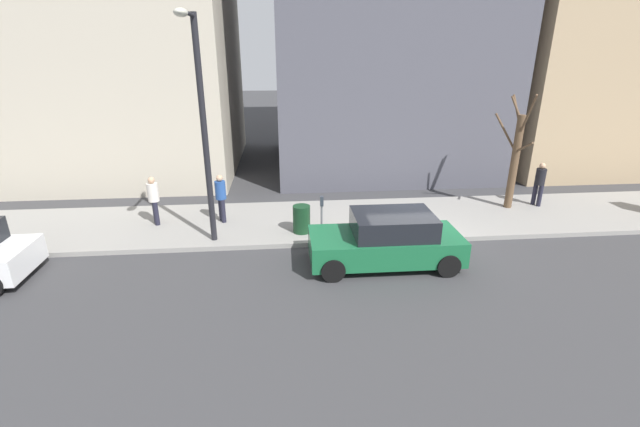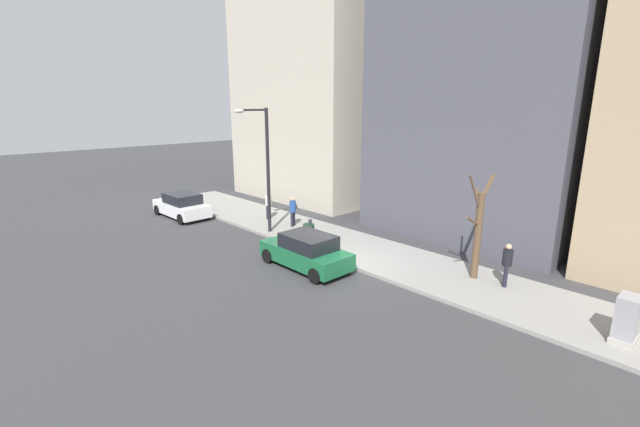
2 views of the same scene
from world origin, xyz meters
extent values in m
plane|color=#38383A|center=(0.00, 0.00, 0.00)|extent=(120.00, 120.00, 0.00)
cube|color=gray|center=(2.00, 0.00, 0.07)|extent=(4.00, 36.00, 0.15)
cube|color=#196038|center=(-1.29, 1.21, 0.57)|extent=(1.83, 4.21, 0.70)
cube|color=black|center=(-1.29, 1.01, 1.22)|extent=(1.61, 2.21, 0.60)
cylinder|color=black|center=(-2.13, 2.76, 0.32)|extent=(0.22, 0.64, 0.64)
cylinder|color=black|center=(-0.43, 2.75, 0.32)|extent=(0.22, 0.64, 0.64)
cylinder|color=black|center=(-2.15, -0.34, 0.32)|extent=(0.22, 0.64, 0.64)
cylinder|color=black|center=(-0.45, -0.35, 0.32)|extent=(0.22, 0.64, 0.64)
cylinder|color=black|center=(-0.40, 11.25, 0.32)|extent=(0.23, 0.64, 0.64)
cylinder|color=slate|center=(0.45, 2.81, 0.68)|extent=(0.07, 0.07, 1.05)
cube|color=#2D333D|center=(0.45, 2.81, 1.35)|extent=(0.14, 0.10, 0.30)
cylinder|color=black|center=(0.55, 6.19, 3.40)|extent=(0.18, 0.18, 6.50)
cylinder|color=black|center=(-0.25, 6.19, 6.55)|extent=(1.60, 0.10, 0.10)
ellipsoid|color=beige|center=(-1.05, 6.19, 6.50)|extent=(0.56, 0.32, 0.20)
cylinder|color=brown|center=(2.60, -4.49, 1.87)|extent=(0.28, 0.28, 3.45)
cylinder|color=brown|center=(3.03, -4.52, 3.68)|extent=(0.92, 0.13, 1.10)
cylinder|color=brown|center=(2.99, -4.21, 2.89)|extent=(0.83, 0.67, 1.40)
cylinder|color=brown|center=(2.12, -4.49, 2.55)|extent=(0.99, 0.10, 0.56)
cylinder|color=brown|center=(3.00, -4.48, 3.76)|extent=(0.86, 0.12, 0.84)
cylinder|color=brown|center=(2.18, -4.44, 3.60)|extent=(0.92, 0.19, 1.55)
cylinder|color=#14381E|center=(0.90, 3.43, 0.60)|extent=(0.56, 0.56, 0.90)
cylinder|color=#1E1E2D|center=(2.60, -5.72, 0.56)|extent=(0.16, 0.16, 0.82)
cylinder|color=#1E1E2D|center=(2.82, -5.64, 0.56)|extent=(0.16, 0.16, 0.82)
cylinder|color=black|center=(2.71, -5.68, 1.28)|extent=(0.36, 0.36, 0.62)
sphere|color=tan|center=(2.71, -5.68, 1.70)|extent=(0.22, 0.22, 0.22)
cylinder|color=#1E1E2D|center=(2.23, 6.16, 0.56)|extent=(0.16, 0.16, 0.82)
cylinder|color=#1E1E2D|center=(2.01, 6.06, 0.56)|extent=(0.16, 0.16, 0.82)
cylinder|color=#23478C|center=(2.12, 6.11, 1.28)|extent=(0.36, 0.36, 0.62)
sphere|color=tan|center=(2.12, 6.11, 1.70)|extent=(0.22, 0.22, 0.22)
cylinder|color=#1E1E2D|center=(2.19, 8.37, 0.56)|extent=(0.16, 0.16, 0.82)
cylinder|color=#1E1E2D|center=(1.97, 8.28, 0.56)|extent=(0.16, 0.16, 0.82)
cylinder|color=silver|center=(2.08, 8.33, 1.28)|extent=(0.36, 0.36, 0.62)
sphere|color=tan|center=(2.08, 8.33, 1.70)|extent=(0.22, 0.22, 0.22)
camera|label=1|loc=(-11.98, 4.02, 5.63)|focal=24.00mm
camera|label=2|loc=(-12.73, -11.77, 6.88)|focal=24.00mm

